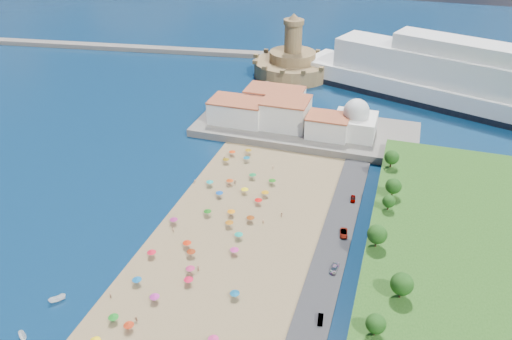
% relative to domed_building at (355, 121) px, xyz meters
% --- Properties ---
extents(ground, '(700.00, 700.00, 0.00)m').
position_rel_domed_building_xyz_m(ground, '(-30.00, -71.00, -8.97)').
color(ground, '#071938').
rests_on(ground, ground).
extents(terrace, '(90.00, 36.00, 3.00)m').
position_rel_domed_building_xyz_m(terrace, '(-20.00, 2.00, -7.47)').
color(terrace, '#59544C').
rests_on(terrace, ground).
extents(jetty, '(18.00, 70.00, 2.40)m').
position_rel_domed_building_xyz_m(jetty, '(-42.00, 37.00, -7.77)').
color(jetty, '#59544C').
rests_on(jetty, ground).
extents(breakwater, '(199.03, 34.77, 2.60)m').
position_rel_domed_building_xyz_m(breakwater, '(-140.00, 82.00, -7.67)').
color(breakwater, '#59544C').
rests_on(breakwater, ground).
extents(waterfront_buildings, '(57.00, 29.00, 11.00)m').
position_rel_domed_building_xyz_m(waterfront_buildings, '(-33.05, 2.64, -1.10)').
color(waterfront_buildings, silver).
rests_on(waterfront_buildings, terrace).
extents(domed_building, '(16.00, 16.00, 15.00)m').
position_rel_domed_building_xyz_m(domed_building, '(0.00, 0.00, 0.00)').
color(domed_building, silver).
rests_on(domed_building, terrace).
extents(fortress, '(40.00, 40.00, 32.40)m').
position_rel_domed_building_xyz_m(fortress, '(-42.00, 67.00, -2.29)').
color(fortress, olive).
rests_on(fortress, ground).
extents(cruise_ship, '(167.35, 78.89, 36.85)m').
position_rel_domed_building_xyz_m(cruise_ship, '(47.10, 47.80, 1.94)').
color(cruise_ship, black).
rests_on(cruise_ship, ground).
extents(beach_parasols, '(30.76, 114.15, 2.20)m').
position_rel_domed_building_xyz_m(beach_parasols, '(-31.47, -80.93, -6.83)').
color(beach_parasols, gray).
rests_on(beach_parasols, beach).
extents(beachgoers, '(36.37, 97.87, 1.85)m').
position_rel_domed_building_xyz_m(beachgoers, '(-32.73, -70.96, -7.89)').
color(beachgoers, tan).
rests_on(beachgoers, beach).
extents(moored_boats, '(4.09, 15.95, 1.65)m').
position_rel_domed_building_xyz_m(moored_boats, '(-57.56, -114.17, -8.19)').
color(moored_boats, white).
rests_on(moored_boats, ground).
extents(parked_cars, '(2.93, 68.98, 1.33)m').
position_rel_domed_building_xyz_m(parked_cars, '(6.00, -73.90, -7.63)').
color(parked_cars, gray).
rests_on(parked_cars, promenade).
extents(hillside_trees, '(13.95, 110.53, 7.03)m').
position_rel_domed_building_xyz_m(hillside_trees, '(17.43, -81.30, 0.92)').
color(hillside_trees, '#382314').
rests_on(hillside_trees, hillside).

